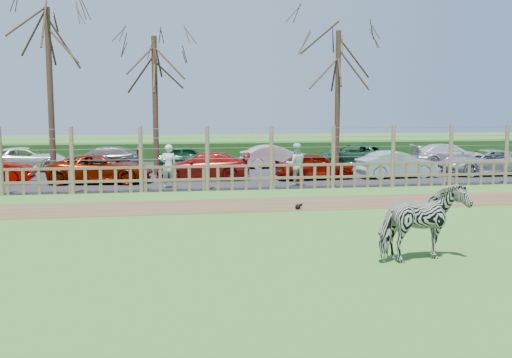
{
  "coord_description": "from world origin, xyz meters",
  "views": [
    {
      "loc": [
        -1.63,
        -13.78,
        3.1
      ],
      "look_at": [
        1.0,
        2.5,
        1.1
      ],
      "focal_mm": 40.0,
      "sensor_mm": 36.0,
      "label": 1
    }
  ],
  "objects": [
    {
      "name": "ground",
      "position": [
        0.0,
        0.0,
        0.0
      ],
      "size": [
        120.0,
        120.0,
        0.0
      ],
      "primitive_type": "plane",
      "color": "#528F3F",
      "rests_on": "ground"
    },
    {
      "name": "dirt_strip",
      "position": [
        0.0,
        4.5,
        0.01
      ],
      "size": [
        34.0,
        2.8,
        0.01
      ],
      "primitive_type": "cube",
      "color": "brown",
      "rests_on": "ground"
    },
    {
      "name": "asphalt",
      "position": [
        0.0,
        14.5,
        0.02
      ],
      "size": [
        44.0,
        13.0,
        0.04
      ],
      "primitive_type": "cube",
      "color": "#232326",
      "rests_on": "ground"
    },
    {
      "name": "hedge",
      "position": [
        0.0,
        21.5,
        0.55
      ],
      "size": [
        46.0,
        2.0,
        1.1
      ],
      "primitive_type": "cube",
      "color": "#1E4716",
      "rests_on": "ground"
    },
    {
      "name": "fence",
      "position": [
        0.0,
        8.0,
        0.8
      ],
      "size": [
        30.16,
        0.16,
        2.5
      ],
      "color": "brown",
      "rests_on": "ground"
    },
    {
      "name": "tree_left",
      "position": [
        -6.5,
        12.5,
        5.62
      ],
      "size": [
        4.8,
        4.8,
        7.88
      ],
      "color": "#3D2B1E",
      "rests_on": "ground"
    },
    {
      "name": "tree_mid",
      "position": [
        -2.0,
        13.5,
        4.87
      ],
      "size": [
        4.8,
        4.8,
        6.83
      ],
      "color": "#3D2B1E",
      "rests_on": "ground"
    },
    {
      "name": "tree_right",
      "position": [
        7.0,
        14.0,
        5.24
      ],
      "size": [
        4.8,
        4.8,
        7.35
      ],
      "color": "#3D2B1E",
      "rests_on": "ground"
    },
    {
      "name": "zebra",
      "position": [
        3.59,
        -2.98,
        0.8
      ],
      "size": [
        2.07,
        1.36,
        1.61
      ],
      "primitive_type": "imported",
      "rotation": [
        0.0,
        0.0,
        1.85
      ],
      "color": "gray",
      "rests_on": "ground"
    },
    {
      "name": "visitor_a",
      "position": [
        -1.47,
        8.85,
        0.9
      ],
      "size": [
        0.66,
        0.46,
        1.72
      ],
      "primitive_type": "imported",
      "rotation": [
        0.0,
        0.0,
        3.21
      ],
      "color": "silver",
      "rests_on": "asphalt"
    },
    {
      "name": "visitor_b",
      "position": [
        3.64,
        8.7,
        0.9
      ],
      "size": [
        0.85,
        0.67,
        1.72
      ],
      "primitive_type": "imported",
      "rotation": [
        0.0,
        0.0,
        3.12
      ],
      "color": "silver",
      "rests_on": "asphalt"
    },
    {
      "name": "crow",
      "position": [
        2.49,
        3.39,
        0.1
      ],
      "size": [
        0.24,
        0.18,
        0.2
      ],
      "color": "black",
      "rests_on": "ground"
    },
    {
      "name": "car_2",
      "position": [
        -4.29,
        10.89,
        0.64
      ],
      "size": [
        4.51,
        2.45,
        1.2
      ],
      "primitive_type": "imported",
      "rotation": [
        0.0,
        0.0,
        1.46
      ],
      "color": "#861600",
      "rests_on": "asphalt"
    },
    {
      "name": "car_3",
      "position": [
        0.06,
        11.39,
        0.64
      ],
      "size": [
        4.3,
        2.14,
        1.2
      ],
      "primitive_type": "imported",
      "rotation": [
        0.0,
        0.0,
        4.6
      ],
      "color": "maroon",
      "rests_on": "asphalt"
    },
    {
      "name": "car_4",
      "position": [
        4.95,
        10.68,
        0.64
      ],
      "size": [
        3.64,
        1.73,
        1.2
      ],
      "primitive_type": "imported",
      "rotation": [
        0.0,
        0.0,
        1.66
      ],
      "color": "#8E0F04",
      "rests_on": "asphalt"
    },
    {
      "name": "car_5",
      "position": [
        8.84,
        10.74,
        0.64
      ],
      "size": [
        3.73,
        1.56,
        1.2
      ],
      "primitive_type": "imported",
      "rotation": [
        0.0,
        0.0,
        1.65
      ],
      "color": "#ACC6C8",
      "rests_on": "asphalt"
    },
    {
      "name": "car_6",
      "position": [
        13.4,
        11.05,
        0.64
      ],
      "size": [
        4.34,
        2.05,
        1.2
      ],
      "primitive_type": "imported",
      "rotation": [
        0.0,
        0.0,
        4.7
      ],
      "color": "#AFB2BD",
      "rests_on": "asphalt"
    },
    {
      "name": "car_8",
      "position": [
        -8.5,
        16.32,
        0.64
      ],
      "size": [
        4.37,
        2.12,
        1.2
      ],
      "primitive_type": "imported",
      "rotation": [
        0.0,
        0.0,
        1.6
      ],
      "color": "silver",
      "rests_on": "asphalt"
    },
    {
      "name": "car_9",
      "position": [
        -4.81,
        16.39,
        0.64
      ],
      "size": [
        4.14,
        1.7,
        1.2
      ],
      "primitive_type": "imported",
      "rotation": [
        0.0,
        0.0,
        4.72
      ],
      "color": "#5F5F5F",
      "rests_on": "asphalt"
    },
    {
      "name": "car_10",
      "position": [
        -0.41,
        16.14,
        0.64
      ],
      "size": [
        3.53,
        1.44,
        1.2
      ],
      "primitive_type": "imported",
      "rotation": [
        0.0,
        0.0,
        1.56
      ],
      "color": "#1A4C2D",
      "rests_on": "asphalt"
    },
    {
      "name": "car_11",
      "position": [
        4.2,
        16.0,
        0.64
      ],
      "size": [
        3.75,
        1.61,
        1.2
      ],
      "primitive_type": "imported",
      "rotation": [
        0.0,
        0.0,
        1.67
      ],
      "color": "silver",
      "rests_on": "asphalt"
    },
    {
      "name": "car_12",
      "position": [
        8.68,
        16.21,
        0.64
      ],
      "size": [
        4.41,
        2.21,
        1.2
      ],
      "primitive_type": "imported",
      "rotation": [
        0.0,
        0.0,
        4.66
      ],
      "color": "#245431",
      "rests_on": "asphalt"
    },
    {
      "name": "car_13",
      "position": [
        13.97,
        15.62,
        0.64
      ],
      "size": [
        4.27,
        2.06,
        1.2
      ],
      "primitive_type": "imported",
      "rotation": [
        0.0,
        0.0,
        1.48
      ],
      "color": "white",
      "rests_on": "asphalt"
    }
  ]
}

